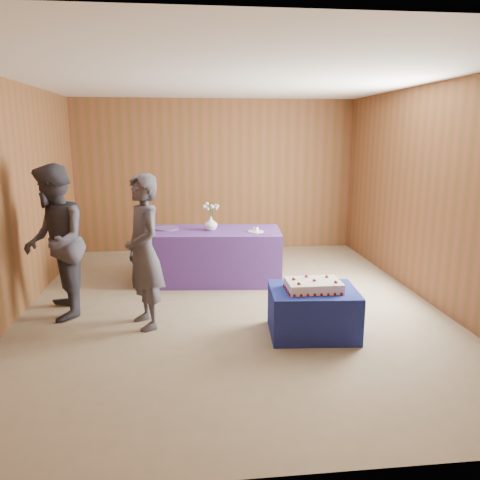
{
  "coord_description": "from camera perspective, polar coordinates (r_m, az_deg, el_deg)",
  "views": [
    {
      "loc": [
        -0.5,
        -5.47,
        2.09
      ],
      "look_at": [
        0.12,
        0.1,
        0.81
      ],
      "focal_mm": 35.0,
      "sensor_mm": 36.0,
      "label": 1
    }
  ],
  "objects": [
    {
      "name": "ground",
      "position": [
        5.88,
        -1.05,
        -8.01
      ],
      "size": [
        6.0,
        6.0,
        0.0
      ],
      "primitive_type": "plane",
      "color": "gray",
      "rests_on": "ground"
    },
    {
      "name": "room_shell",
      "position": [
        5.5,
        -1.13,
        9.82
      ],
      "size": [
        5.04,
        6.04,
        2.72
      ],
      "color": "brown",
      "rests_on": "ground"
    },
    {
      "name": "cake_table",
      "position": [
        5.07,
        8.87,
        -8.63
      ],
      "size": [
        0.95,
        0.77,
        0.5
      ],
      "primitive_type": "cube",
      "rotation": [
        0.0,
        0.0,
        -0.08
      ],
      "color": "navy",
      "rests_on": "ground"
    },
    {
      "name": "serving_table",
      "position": [
        6.77,
        -3.64,
        -1.9
      ],
      "size": [
        2.08,
        1.09,
        0.75
      ],
      "primitive_type": "cube",
      "rotation": [
        0.0,
        0.0,
        -0.1
      ],
      "color": "#51338D",
      "rests_on": "ground"
    },
    {
      "name": "sheet_cake",
      "position": [
        4.94,
        8.94,
        -5.49
      ],
      "size": [
        0.58,
        0.4,
        0.13
      ],
      "rotation": [
        0.0,
        0.0,
        -0.0
      ],
      "color": "white",
      "rests_on": "cake_table"
    },
    {
      "name": "vase",
      "position": [
        6.66,
        -3.57,
        2.03
      ],
      "size": [
        0.19,
        0.19,
        0.19
      ],
      "primitive_type": "imported",
      "rotation": [
        0.0,
        0.0,
        -0.03
      ],
      "color": "white",
      "rests_on": "serving_table"
    },
    {
      "name": "flower_spray",
      "position": [
        6.62,
        -3.6,
        4.16
      ],
      "size": [
        0.24,
        0.24,
        0.18
      ],
      "color": "#265B24",
      "rests_on": "vase"
    },
    {
      "name": "platter",
      "position": [
        6.81,
        -8.92,
        1.4
      ],
      "size": [
        0.44,
        0.44,
        0.02
      ],
      "primitive_type": "cylinder",
      "rotation": [
        0.0,
        0.0,
        -0.29
      ],
      "color": "#6750A0",
      "rests_on": "serving_table"
    },
    {
      "name": "plate",
      "position": [
        6.55,
        1.92,
        1.05
      ],
      "size": [
        0.28,
        0.28,
        0.01
      ],
      "primitive_type": "cylinder",
      "rotation": [
        0.0,
        0.0,
        -0.35
      ],
      "color": "white",
      "rests_on": "serving_table"
    },
    {
      "name": "cake_slice",
      "position": [
        6.54,
        1.92,
        1.34
      ],
      "size": [
        0.08,
        0.08,
        0.07
      ],
      "rotation": [
        0.0,
        0.0,
        -0.59
      ],
      "color": "white",
      "rests_on": "plate"
    },
    {
      "name": "knife",
      "position": [
        6.36,
        2.76,
        0.65
      ],
      "size": [
        0.25,
        0.11,
        0.0
      ],
      "primitive_type": "cube",
      "rotation": [
        0.0,
        0.0,
        -0.35
      ],
      "color": "#AEAEB3",
      "rests_on": "serving_table"
    },
    {
      "name": "guest_left",
      "position": [
        5.15,
        -11.64,
        -1.46
      ],
      "size": [
        0.61,
        0.72,
        1.69
      ],
      "primitive_type": "imported",
      "rotation": [
        0.0,
        0.0,
        -1.16
      ],
      "color": "#3E3C47",
      "rests_on": "ground"
    },
    {
      "name": "guest_right",
      "position": [
        5.7,
        -21.64,
        -0.29
      ],
      "size": [
        0.87,
        1.01,
        1.77
      ],
      "primitive_type": "imported",
      "rotation": [
        0.0,
        0.0,
        -1.31
      ],
      "color": "#36343F",
      "rests_on": "ground"
    }
  ]
}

